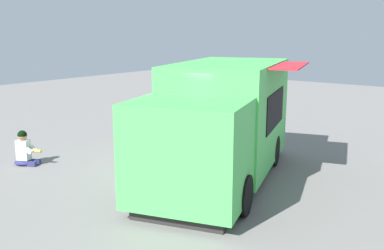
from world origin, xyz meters
The scene contains 4 objects.
ground_plane centered at (0.00, 0.00, 0.00)m, with size 40.00×40.00×0.00m, color gray.
food_truck centered at (0.08, -0.69, 1.24)m, with size 5.90×3.69×2.59m.
person_customer centered at (-2.06, 3.77, 0.35)m, with size 0.62×0.79×0.88m.
trash_bin centered at (5.36, 1.90, 0.53)m, with size 0.53×0.53×1.04m.
Camera 1 is at (-7.88, -5.97, 3.29)m, focal length 40.80 mm.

